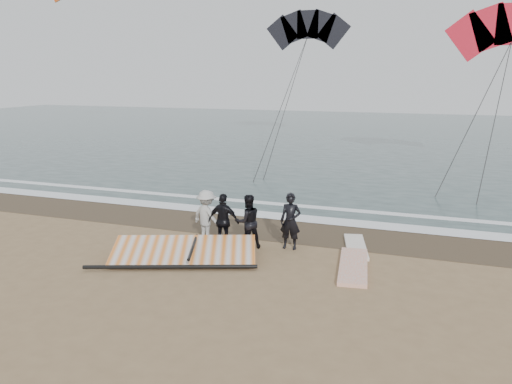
% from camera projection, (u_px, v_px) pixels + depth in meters
% --- Properties ---
extents(ground, '(120.00, 120.00, 0.00)m').
position_uv_depth(ground, '(272.00, 284.00, 12.58)').
color(ground, '#8C704C').
rests_on(ground, ground).
extents(sea, '(120.00, 54.00, 0.02)m').
position_uv_depth(sea, '(385.00, 136.00, 42.94)').
color(sea, '#233838').
rests_on(sea, ground).
extents(wet_sand, '(120.00, 2.80, 0.01)m').
position_uv_depth(wet_sand, '(312.00, 232.00, 16.72)').
color(wet_sand, '#4C3D2B').
rests_on(wet_sand, ground).
extents(foam_near, '(120.00, 0.90, 0.01)m').
position_uv_depth(foam_near, '(320.00, 220.00, 18.01)').
color(foam_near, white).
rests_on(foam_near, sea).
extents(foam_far, '(120.00, 0.45, 0.01)m').
position_uv_depth(foam_far, '(329.00, 208.00, 19.57)').
color(foam_far, white).
rests_on(foam_far, sea).
extents(man_main, '(0.64, 0.43, 1.72)m').
position_uv_depth(man_main, '(290.00, 221.00, 14.94)').
color(man_main, black).
rests_on(man_main, ground).
extents(board_white, '(1.06, 2.73, 0.11)m').
position_uv_depth(board_white, '(353.00, 266.00, 13.60)').
color(board_white, silver).
rests_on(board_white, ground).
extents(board_cream, '(1.05, 2.27, 0.09)m').
position_uv_depth(board_cream, '(356.00, 247.00, 15.17)').
color(board_cream, silver).
rests_on(board_cream, ground).
extents(trio_cluster, '(2.53, 1.09, 1.68)m').
position_uv_depth(trio_cluster, '(224.00, 219.00, 15.24)').
color(trio_cluster, black).
rests_on(trio_cluster, ground).
extents(sail_rig, '(4.45, 3.03, 0.51)m').
position_uv_depth(sail_rig, '(184.00, 252.00, 14.24)').
color(sail_rig, black).
rests_on(sail_rig, ground).
extents(kite_red, '(6.99, 3.77, 10.04)m').
position_uv_depth(kite_red, '(512.00, 35.00, 24.69)').
color(kite_red, red).
rests_on(kite_red, ground).
extents(kite_dark, '(6.89, 7.61, 16.94)m').
position_uv_depth(kite_dark, '(308.00, 32.00, 36.41)').
color(kite_dark, black).
rests_on(kite_dark, ground).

